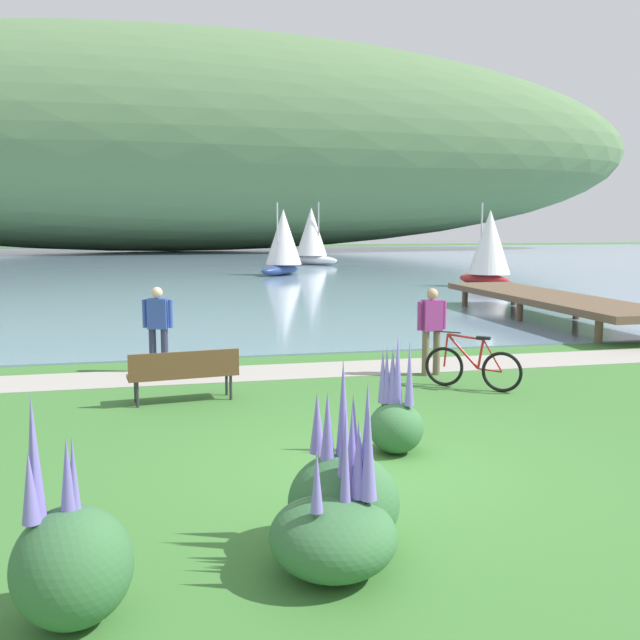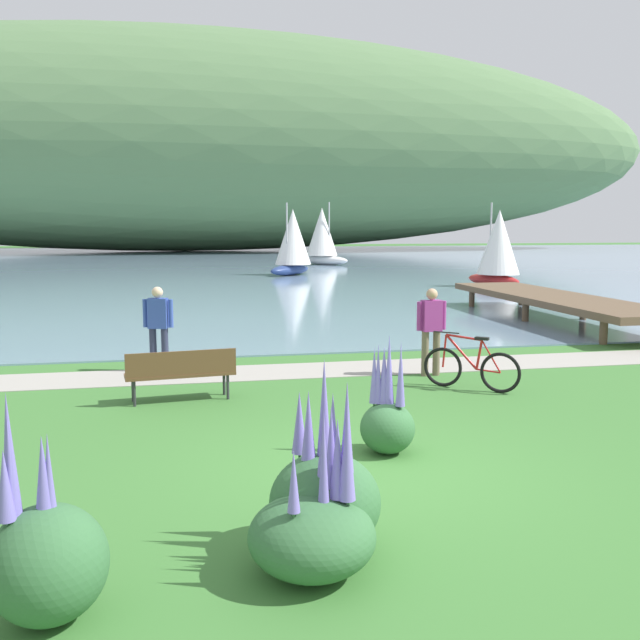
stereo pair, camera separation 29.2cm
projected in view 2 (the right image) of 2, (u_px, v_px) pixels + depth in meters
name	position (u px, v px, depth m)	size (l,w,h in m)	color
ground_plane	(369.00, 468.00, 8.50)	(200.00, 200.00, 0.00)	#3D7533
bay_water	(208.00, 263.00, 54.67)	(180.00, 80.00, 0.04)	#7A99B2
distant_hillside	(181.00, 142.00, 78.12)	(112.92, 28.00, 24.14)	#567A4C
shoreline_path	(293.00, 371.00, 14.14)	(60.00, 1.50, 0.01)	#A39E93
park_bench_near_camera	(181.00, 371.00, 11.65)	(1.85, 0.70, 0.88)	brown
bicycle_leaning_near_bench	(471.00, 368.00, 12.52)	(1.39, 1.19, 1.01)	black
person_at_shoreline	(158.00, 323.00, 14.00)	(0.59, 0.31, 1.71)	#282D47
person_on_the_grass	(431.00, 326.00, 13.62)	(0.61, 0.25, 1.71)	#72604C
echium_bush_closest_to_camera	(46.00, 557.00, 5.15)	(0.88, 0.88, 1.75)	#386B3D
echium_bush_beside_closest	(313.00, 531.00, 5.87)	(1.08, 1.08, 1.46)	#386B3D
echium_bush_mid_cluster	(388.00, 418.00, 9.01)	(0.71, 0.71, 1.55)	#386B3D
echium_bush_far_cluster	(325.00, 497.00, 6.31)	(1.01, 1.01, 1.76)	#386B3D
sailboat_nearest_to_shore	(498.00, 247.00, 33.06)	(2.49, 3.49, 3.95)	#B22323
sailboat_mid_bay	(322.00, 235.00, 51.63)	(3.54, 3.72, 4.56)	white
sailboat_toward_hillside	(292.00, 241.00, 40.81)	(3.30, 3.36, 4.17)	navy
pier_dock	(555.00, 299.00, 21.34)	(2.40, 10.00, 0.80)	brown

